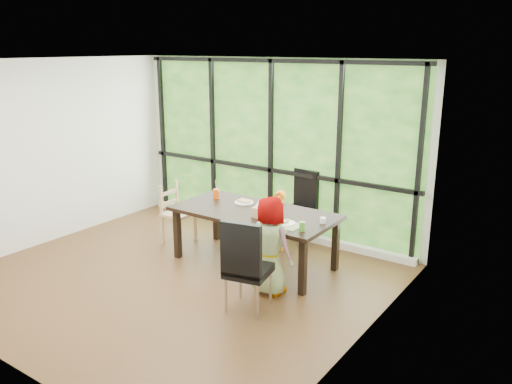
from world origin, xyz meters
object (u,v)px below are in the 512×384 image
(chair_window_leather, at_px, (297,207))
(plate_near, at_px, (286,223))
(child_older, at_px, (270,246))
(chair_interior_leather, at_px, (248,264))
(dining_table, at_px, (254,237))
(green_cup, at_px, (302,226))
(tissue_box, at_px, (259,212))
(chair_end_beech, at_px, (178,214))
(child_toddler, at_px, (279,220))
(white_mug, at_px, (323,220))
(orange_cup, at_px, (216,194))
(plate_far, at_px, (244,203))

(chair_window_leather, height_order, plate_near, chair_window_leather)
(child_older, bearing_deg, chair_interior_leather, 97.03)
(dining_table, distance_m, green_cup, 1.05)
(plate_near, bearing_deg, tissue_box, 175.19)
(chair_end_beech, bearing_deg, chair_interior_leather, -121.41)
(child_toddler, distance_m, green_cup, 1.37)
(green_cup, xyz_separation_m, white_mug, (0.07, 0.39, -0.02))
(dining_table, xyz_separation_m, green_cup, (0.91, -0.31, 0.43))
(child_older, relative_size, green_cup, 10.52)
(dining_table, bearing_deg, chair_end_beech, 179.53)
(orange_cup, bearing_deg, chair_window_leather, 47.44)
(plate_near, height_order, tissue_box, tissue_box)
(child_older, xyz_separation_m, tissue_box, (-0.45, 0.43, 0.22))
(dining_table, bearing_deg, chair_interior_leather, -57.90)
(child_toddler, height_order, green_cup, child_toddler)
(white_mug, distance_m, tissue_box, 0.82)
(dining_table, relative_size, plate_far, 8.39)
(plate_near, height_order, orange_cup, orange_cup)
(white_mug, bearing_deg, chair_interior_leather, -105.18)
(dining_table, distance_m, chair_interior_leather, 1.27)
(dining_table, bearing_deg, chair_window_leather, 88.07)
(chair_end_beech, distance_m, plate_far, 1.13)
(tissue_box, bearing_deg, chair_end_beech, 173.52)
(chair_end_beech, distance_m, green_cup, 2.35)
(child_older, distance_m, plate_far, 1.27)
(chair_window_leather, xyz_separation_m, plate_near, (0.58, -1.27, 0.22))
(dining_table, distance_m, orange_cup, 0.92)
(chair_interior_leather, bearing_deg, child_toddler, -80.40)
(dining_table, xyz_separation_m, orange_cup, (-0.78, 0.17, 0.44))
(chair_window_leather, height_order, tissue_box, chair_window_leather)
(green_cup, distance_m, white_mug, 0.40)
(plate_near, distance_m, white_mug, 0.46)
(dining_table, bearing_deg, plate_far, 146.37)
(plate_far, bearing_deg, chair_interior_leather, -52.34)
(dining_table, relative_size, child_toddler, 2.49)
(white_mug, xyz_separation_m, tissue_box, (-0.78, -0.25, 0.03))
(chair_end_beech, relative_size, child_toddler, 1.02)
(dining_table, relative_size, chair_end_beech, 2.44)
(plate_far, bearing_deg, child_older, -39.81)
(chair_window_leather, xyz_separation_m, chair_interior_leather, (0.64, -2.13, 0.00))
(orange_cup, distance_m, green_cup, 1.76)
(plate_far, bearing_deg, white_mug, -5.94)
(chair_window_leather, height_order, plate_far, chair_window_leather)
(orange_cup, distance_m, white_mug, 1.77)
(dining_table, relative_size, tissue_box, 14.50)
(chair_end_beech, distance_m, plate_near, 2.04)
(chair_end_beech, xyz_separation_m, green_cup, (2.30, -0.32, 0.36))
(chair_end_beech, height_order, child_toddler, chair_end_beech)
(chair_window_leather, relative_size, child_toddler, 1.22)
(child_toddler, bearing_deg, orange_cup, -139.81)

